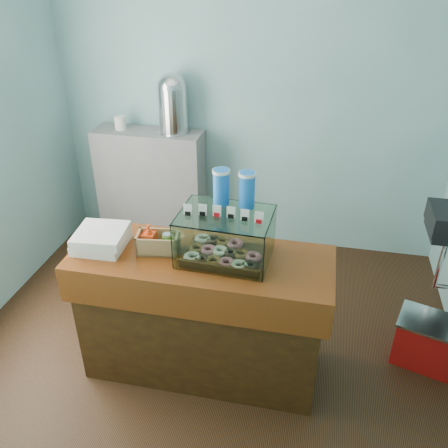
% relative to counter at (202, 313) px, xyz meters
% --- Properties ---
extents(ground, '(3.50, 3.50, 0.00)m').
position_rel_counter_xyz_m(ground, '(0.00, 0.25, -0.46)').
color(ground, black).
rests_on(ground, ground).
extents(room_shell, '(3.54, 3.04, 2.82)m').
position_rel_counter_xyz_m(room_shell, '(0.03, 0.26, 1.25)').
color(room_shell, '#73A7A8').
rests_on(room_shell, ground).
extents(counter, '(1.60, 0.60, 0.90)m').
position_rel_counter_xyz_m(counter, '(0.00, 0.00, 0.00)').
color(counter, '#42270C').
rests_on(counter, ground).
extents(back_shelf, '(1.00, 0.32, 1.10)m').
position_rel_counter_xyz_m(back_shelf, '(-0.90, 1.57, 0.09)').
color(back_shelf, gray).
rests_on(back_shelf, ground).
extents(display_case, '(0.56, 0.42, 0.51)m').
position_rel_counter_xyz_m(display_case, '(0.15, 0.05, 0.60)').
color(display_case, '#371D10').
rests_on(display_case, counter).
extents(condiment_crate, '(0.27, 0.18, 0.18)m').
position_rel_counter_xyz_m(condiment_crate, '(-0.28, 0.01, 0.51)').
color(condiment_crate, tan).
rests_on(condiment_crate, counter).
extents(pastry_boxes, '(0.33, 0.33, 0.12)m').
position_rel_counter_xyz_m(pastry_boxes, '(-0.63, -0.02, 0.50)').
color(pastry_boxes, white).
rests_on(pastry_boxes, counter).
extents(coffee_urn, '(0.28, 0.28, 0.52)m').
position_rel_counter_xyz_m(coffee_urn, '(-0.65, 1.59, 0.92)').
color(coffee_urn, silver).
rests_on(coffee_urn, back_shelf).
extents(red_cooler, '(0.47, 0.41, 0.35)m').
position_rel_counter_xyz_m(red_cooler, '(1.49, 0.36, -0.28)').
color(red_cooler, red).
rests_on(red_cooler, ground).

